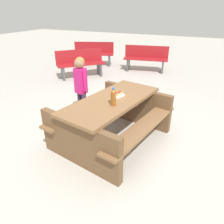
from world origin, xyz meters
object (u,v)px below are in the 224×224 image
Objects in this scene: park_bench_mid at (146,58)px; park_bench_far at (94,53)px; picnic_table at (112,116)px; child_in_coat at (81,81)px; park_bench_near at (81,63)px; soda_bottle at (113,97)px; hotdog_tray at (119,95)px.

park_bench_mid and park_bench_far have the same top height.
picnic_table is at bearing -169.78° from park_bench_mid.
child_in_coat is at bearing 179.02° from park_bench_mid.
picnic_table is 1.46× the size of park_bench_near.
park_bench_near is 0.90× the size of park_bench_far.
soda_bottle is at bearing -149.99° from picnic_table.
park_bench_mid is at bearing -89.06° from park_bench_far.
park_bench_far is (3.94, 1.99, -0.34)m from child_in_coat.
soda_bottle is 0.20× the size of park_bench_near.
child_in_coat is at bearing -146.53° from park_bench_near.
hotdog_tray is at bearing -108.14° from child_in_coat.
soda_bottle is at bearing -139.84° from park_bench_near.
park_bench_far is (4.24, 2.91, -0.33)m from hotdog_tray.
park_bench_mid is (4.27, 0.85, -0.33)m from hotdog_tray.
park_bench_far is at bearing 90.94° from park_bench_mid.
hotdog_tray is at bearing 10.32° from soda_bottle.
park_bench_far is at bearing 26.79° from child_in_coat.
soda_bottle is 4.00m from park_bench_near.
picnic_table is at bearing -117.09° from child_in_coat.
picnic_table is 5.23m from park_bench_far.
park_bench_near reaches higher than picnic_table.
park_bench_near is at bearing -165.33° from park_bench_far.
park_bench_near and park_bench_far have the same top height.
picnic_table is at bearing -146.93° from park_bench_far.
child_in_coat is 4.43m from park_bench_far.
child_in_coat is (0.30, 0.92, 0.01)m from hotdog_tray.
park_bench_far is at bearing 32.94° from soda_bottle.
soda_bottle is at bearing -169.68° from hotdog_tray.
picnic_table is 7.44× the size of soda_bottle.
child_in_coat is (0.44, 0.86, 0.35)m from picnic_table.
hotdog_tray is (0.14, -0.05, 0.34)m from picnic_table.
picnic_table is 1.31× the size of park_bench_far.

